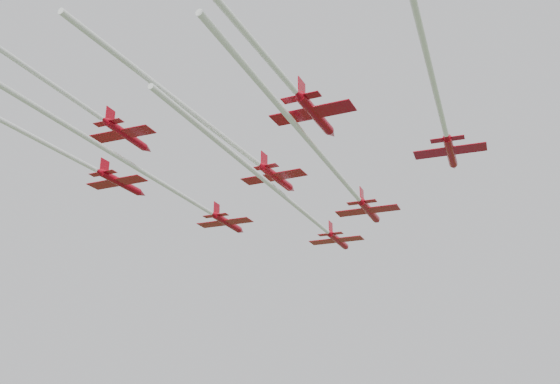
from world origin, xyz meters
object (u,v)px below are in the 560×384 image
at_px(jet_row3_left, 52,147).
at_px(jet_lead, 305,213).
at_px(jet_row2_right, 342,179).
at_px(jet_row4_left, 69,96).
at_px(jet_row3_mid, 242,151).
at_px(jet_row4_right, 258,47).
at_px(jet_row3_right, 443,122).
at_px(jet_row2_left, 171,189).

bearing_deg(jet_row3_left, jet_lead, 53.60).
xyz_separation_m(jet_row2_right, jet_row4_left, (-22.33, -29.39, 2.70)).
relative_size(jet_lead, jet_row3_mid, 1.37).
relative_size(jet_lead, jet_row4_right, 1.11).
height_order(jet_row3_left, jet_row3_right, jet_row3_left).
bearing_deg(jet_row3_left, jet_row4_left, -40.34).
bearing_deg(jet_row2_right, jet_row2_left, -166.47).
bearing_deg(jet_lead, jet_row3_right, -41.19).
distance_m(jet_lead, jet_row3_mid, 21.94).
height_order(jet_lead, jet_row2_left, jet_row2_left).
distance_m(jet_row2_right, jet_row3_left, 38.65).
relative_size(jet_row3_right, jet_row4_right, 0.73).
distance_m(jet_lead, jet_row3_right, 32.99).
bearing_deg(jet_row4_left, jet_row3_right, 25.14).
relative_size(jet_row2_left, jet_row4_left, 1.40).
distance_m(jet_row3_right, jet_row4_left, 42.05).
xyz_separation_m(jet_row3_mid, jet_row4_left, (-12.40, -18.33, 1.26)).
distance_m(jet_row2_left, jet_row4_right, 36.84).
bearing_deg(jet_row3_left, jet_row3_right, 11.68).
distance_m(jet_lead, jet_row2_left, 21.93).
height_order(jet_row2_right, jet_row4_left, jet_row4_left).
height_order(jet_lead, jet_row3_left, jet_row3_left).
xyz_separation_m(jet_row2_left, jet_row4_right, (25.61, -26.46, 1.10)).
relative_size(jet_row3_left, jet_row4_left, 1.23).
bearing_deg(jet_row2_left, jet_row3_mid, -20.84).
xyz_separation_m(jet_lead, jet_row3_mid, (-0.50, -21.86, 1.89)).
bearing_deg(jet_row4_left, jet_row2_left, 92.11).
bearing_deg(jet_row3_mid, jet_row2_left, 161.94).
relative_size(jet_row3_mid, jet_row4_right, 0.81).
distance_m(jet_row3_right, jet_row4_right, 25.31).
height_order(jet_lead, jet_row3_mid, jet_row3_mid).
relative_size(jet_lead, jet_row3_right, 1.52).
height_order(jet_row4_left, jet_row4_right, jet_row4_left).
relative_size(jet_row2_right, jet_row3_mid, 1.27).
relative_size(jet_lead, jet_row2_right, 1.08).
relative_size(jet_row2_right, jet_row3_left, 1.05).
xyz_separation_m(jet_row3_left, jet_row4_right, (35.04, -12.44, -1.25)).
bearing_deg(jet_row3_left, jet_row4_right, -18.47).
xyz_separation_m(jet_row2_right, jet_row4_right, (2.02, -32.40, 1.07)).
bearing_deg(jet_row2_right, jet_row4_right, -87.04).
xyz_separation_m(jet_row3_right, jet_row4_right, (-13.36, -21.50, 0.30)).
xyz_separation_m(jet_lead, jet_row4_left, (-12.90, -40.18, 3.15)).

